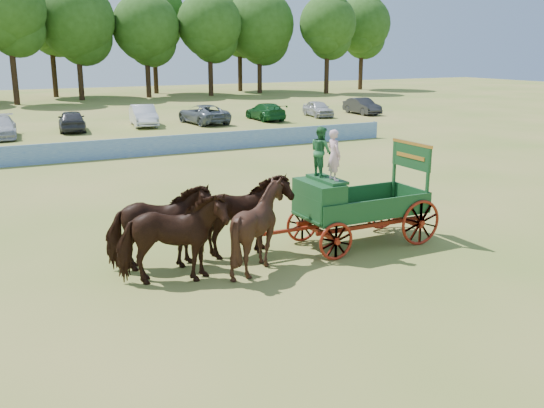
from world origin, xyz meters
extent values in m
plane|color=#9C8346|center=(0.00, 0.00, 0.00)|extent=(160.00, 160.00, 0.00)
imported|color=#33160E|center=(-8.04, -0.64, 1.17)|extent=(3.00, 1.92, 2.34)
imported|color=#33160E|center=(-8.04, 0.46, 1.17)|extent=(2.97, 1.80, 2.34)
imported|color=#33160E|center=(-5.64, -0.64, 1.17)|extent=(2.30, 2.09, 2.35)
imported|color=#33160E|center=(-5.64, 0.46, 1.17)|extent=(2.82, 1.36, 2.34)
cube|color=#9C210F|center=(-3.44, -0.09, 0.60)|extent=(0.12, 2.00, 0.12)
cube|color=#9C210F|center=(-0.44, -0.09, 0.60)|extent=(0.12, 2.00, 0.12)
cube|color=#9C210F|center=(-1.94, -0.64, 0.72)|extent=(3.80, 0.10, 0.12)
cube|color=#9C210F|center=(-1.94, 0.46, 0.72)|extent=(3.80, 0.10, 0.12)
cube|color=#9C210F|center=(-4.34, -0.09, 0.75)|extent=(2.80, 0.09, 0.09)
cube|color=#18491E|center=(-1.94, -0.09, 1.00)|extent=(3.80, 1.80, 0.10)
cube|color=#18491E|center=(-1.94, -0.97, 1.30)|extent=(3.80, 0.06, 0.55)
cube|color=#18491E|center=(-1.94, 0.79, 1.30)|extent=(3.80, 0.06, 0.55)
cube|color=#18491E|center=(-0.06, -0.09, 1.30)|extent=(0.06, 1.80, 0.55)
cube|color=#18491E|center=(-3.44, -0.09, 1.55)|extent=(0.85, 1.70, 1.05)
cube|color=#18491E|center=(-3.19, -0.09, 2.12)|extent=(0.55, 1.50, 0.08)
cube|color=#18491E|center=(-3.82, -0.09, 1.35)|extent=(0.10, 1.60, 0.65)
cube|color=#18491E|center=(-3.64, -0.09, 1.05)|extent=(0.55, 1.60, 0.06)
cube|color=#18491E|center=(-0.14, -0.89, 1.95)|extent=(0.08, 0.08, 1.80)
cube|color=#18491E|center=(-0.14, 0.71, 1.95)|extent=(0.08, 0.08, 1.80)
cube|color=#18491E|center=(-0.14, -0.09, 2.55)|extent=(0.07, 1.75, 0.75)
cube|color=#CD8235|center=(-0.14, -0.09, 2.95)|extent=(0.08, 1.80, 0.09)
cube|color=#CD8235|center=(-0.18, -0.09, 2.55)|extent=(0.02, 1.30, 0.12)
torus|color=#9C210F|center=(-3.44, -1.04, 0.55)|extent=(1.09, 0.09, 1.09)
torus|color=#9C210F|center=(-3.44, 0.86, 0.55)|extent=(1.09, 0.09, 1.09)
torus|color=#9C210F|center=(-0.44, -1.04, 0.70)|extent=(1.39, 0.09, 1.39)
torus|color=#9C210F|center=(-0.44, 0.86, 0.70)|extent=(1.39, 0.09, 1.39)
imported|color=beige|center=(-3.19, -0.44, 2.88)|extent=(0.34, 0.52, 1.44)
imported|color=#296E3A|center=(-3.19, 0.26, 2.88)|extent=(0.55, 0.70, 1.45)
cube|color=#1F4FAC|center=(-1.00, 18.00, 0.53)|extent=(26.00, 0.08, 1.05)
imported|color=silver|center=(-10.27, 29.10, 0.71)|extent=(2.38, 5.06, 1.43)
imported|color=#333338|center=(-5.48, 30.43, 0.76)|extent=(2.32, 4.65, 1.52)
imported|color=silver|center=(-0.12, 31.08, 0.79)|extent=(2.30, 4.98, 1.58)
imported|color=slate|center=(4.48, 30.47, 0.74)|extent=(2.97, 5.57, 1.49)
imported|color=#144C1E|center=(9.90, 30.38, 0.70)|extent=(2.09, 4.88, 1.40)
imported|color=#B2B2B7|center=(15.12, 30.67, 0.68)|extent=(2.15, 4.19, 1.37)
imported|color=#262628|center=(19.70, 30.63, 0.71)|extent=(1.67, 4.39, 1.43)
cylinder|color=#382314|center=(-7.16, 54.67, 2.63)|extent=(0.60, 0.60, 5.25)
sphere|color=#224713|center=(-7.16, 54.67, 9.67)|extent=(7.59, 7.59, 7.59)
cylinder|color=#382314|center=(-0.04, 57.57, 2.38)|extent=(0.60, 0.60, 4.77)
sphere|color=#224713|center=(-0.04, 57.57, 8.78)|extent=(8.41, 8.41, 8.41)
cylinder|color=#382314|center=(7.84, 57.83, 2.23)|extent=(0.60, 0.60, 4.45)
sphere|color=#224713|center=(7.84, 57.83, 8.20)|extent=(7.81, 7.81, 7.81)
cylinder|color=#382314|center=(15.49, 56.99, 2.35)|extent=(0.60, 0.60, 4.69)
sphere|color=#224713|center=(15.49, 56.99, 8.65)|extent=(7.82, 7.82, 7.82)
cylinder|color=#382314|center=(22.87, 58.32, 2.35)|extent=(0.60, 0.60, 4.70)
sphere|color=#224713|center=(22.87, 58.32, 8.66)|extent=(8.92, 8.92, 8.92)
cylinder|color=#382314|center=(30.36, 53.84, 2.39)|extent=(0.60, 0.60, 4.77)
sphere|color=#224713|center=(30.36, 53.84, 8.79)|extent=(7.24, 7.24, 7.24)
cylinder|color=#382314|center=(38.75, 58.17, 2.45)|extent=(0.60, 0.60, 4.89)
sphere|color=#224713|center=(38.75, 58.17, 9.02)|extent=(7.77, 7.77, 7.77)
cylinder|color=#382314|center=(-2.04, 63.55, 2.82)|extent=(0.60, 0.60, 5.63)
sphere|color=#224713|center=(-2.04, 63.55, 10.37)|extent=(9.30, 9.30, 9.30)
cylinder|color=#382314|center=(10.55, 63.94, 2.81)|extent=(0.60, 0.60, 5.61)
sphere|color=#224713|center=(10.55, 63.94, 10.34)|extent=(7.84, 7.84, 7.84)
cylinder|color=#382314|center=(22.17, 63.04, 2.74)|extent=(0.60, 0.60, 5.48)
sphere|color=#224713|center=(22.17, 63.04, 10.09)|extent=(9.55, 9.55, 9.55)
camera|label=1|loc=(-12.31, -14.58, 5.79)|focal=40.00mm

